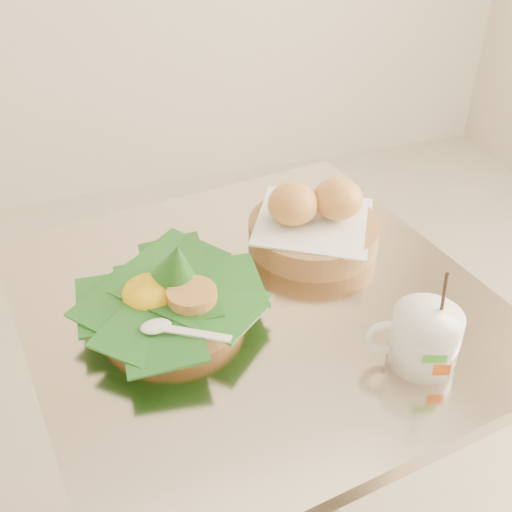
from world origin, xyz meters
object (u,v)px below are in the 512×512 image
object	(u,v)px
cafe_table	(256,396)
rice_basket	(171,294)
coffee_mug	(423,337)
bread_basket	(314,223)

from	to	relation	value
cafe_table	rice_basket	world-z (taller)	rice_basket
cafe_table	coffee_mug	world-z (taller)	coffee_mug
rice_basket	cafe_table	bearing A→B (deg)	-5.15
rice_basket	coffee_mug	world-z (taller)	coffee_mug
coffee_mug	cafe_table	bearing A→B (deg)	132.03
rice_basket	bread_basket	distance (m)	0.30
cafe_table	rice_basket	xyz separation A→B (m)	(-0.13, 0.01, 0.26)
coffee_mug	rice_basket	bearing A→B (deg)	146.03
cafe_table	bread_basket	distance (m)	0.32
rice_basket	coffee_mug	xyz separation A→B (m)	(0.31, -0.21, 0.01)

